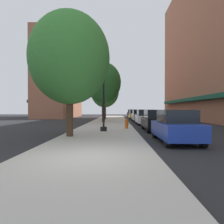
{
  "coord_description": "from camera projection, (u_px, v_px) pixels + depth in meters",
  "views": [
    {
      "loc": [
        1.0,
        -6.87,
        1.69
      ],
      "look_at": [
        0.26,
        23.03,
        1.3
      ],
      "focal_mm": 33.68,
      "sensor_mm": 36.0,
      "label": 1
    }
  ],
  "objects": [
    {
      "name": "fire_hydrant",
      "position": [
        126.0,
        124.0,
        17.13
      ],
      "size": [
        0.33,
        0.26,
        0.79
      ],
      "color": "#E05614",
      "rests_on": "sidewalk_slab"
    },
    {
      "name": "building_far_background",
      "position": [
        60.0,
        79.0,
        44.07
      ],
      "size": [
        6.8,
        18.0,
        16.26
      ],
      "color": "#9E6047",
      "rests_on": "ground"
    },
    {
      "name": "car_red",
      "position": [
        132.0,
        114.0,
        43.57
      ],
      "size": [
        1.8,
        4.3,
        1.66
      ],
      "rotation": [
        0.0,
        0.0,
        0.02
      ],
      "color": "black",
      "rests_on": "ground"
    },
    {
      "name": "ground_plane",
      "position": [
        143.0,
        124.0,
        24.81
      ],
      "size": [
        90.0,
        90.0,
        0.0
      ],
      "primitive_type": "plane",
      "color": "#232326"
    },
    {
      "name": "tree_mid",
      "position": [
        70.0,
        58.0,
        12.17
      ],
      "size": [
        4.66,
        4.66,
        7.22
      ],
      "color": "#422D1E",
      "rests_on": "sidewalk_slab"
    },
    {
      "name": "tree_far",
      "position": [
        105.0,
        91.0,
        34.76
      ],
      "size": [
        4.68,
        4.68,
        7.27
      ],
      "color": "#422D1E",
      "rests_on": "sidewalk_slab"
    },
    {
      "name": "car_silver",
      "position": [
        139.0,
        116.0,
        29.38
      ],
      "size": [
        1.8,
        4.3,
        1.66
      ],
      "rotation": [
        0.0,
        0.0,
        -0.01
      ],
      "color": "black",
      "rests_on": "ground"
    },
    {
      "name": "car_white",
      "position": [
        145.0,
        117.0,
        22.7
      ],
      "size": [
        1.8,
        4.3,
        1.66
      ],
      "rotation": [
        0.0,
        0.0,
        -0.03
      ],
      "color": "black",
      "rests_on": "ground"
    },
    {
      "name": "building_right_brick",
      "position": [
        221.0,
        35.0,
        28.38
      ],
      "size": [
        6.8,
        40.0,
        23.68
      ],
      "color": "#9E6047",
      "rests_on": "ground"
    },
    {
      "name": "car_blue",
      "position": [
        176.0,
        126.0,
        10.77
      ],
      "size": [
        1.8,
        4.3,
        1.66
      ],
      "rotation": [
        0.0,
        0.0,
        -0.02
      ],
      "color": "black",
      "rests_on": "ground"
    },
    {
      "name": "sidewalk_slab",
      "position": [
        109.0,
        122.0,
        25.91
      ],
      "size": [
        4.8,
        50.0,
        0.12
      ],
      "primitive_type": "cube",
      "color": "#B7B2A8",
      "rests_on": "ground"
    },
    {
      "name": "car_yellow",
      "position": [
        134.0,
        114.0,
        36.58
      ],
      "size": [
        1.8,
        4.3,
        1.66
      ],
      "rotation": [
        0.0,
        0.0,
        0.01
      ],
      "color": "black",
      "rests_on": "ground"
    },
    {
      "name": "parking_meter_near",
      "position": [
        128.0,
        117.0,
        20.29
      ],
      "size": [
        0.14,
        0.09,
        1.31
      ],
      "color": "slate",
      "rests_on": "sidewalk_slab"
    },
    {
      "name": "tree_near",
      "position": [
        103.0,
        83.0,
        26.25
      ],
      "size": [
        4.4,
        4.4,
        7.46
      ],
      "color": "#422D1E",
      "rests_on": "sidewalk_slab"
    },
    {
      "name": "lamppost",
      "position": [
        104.0,
        88.0,
        15.13
      ],
      "size": [
        0.48,
        0.48,
        5.9
      ],
      "color": "black",
      "rests_on": "sidewalk_slab"
    },
    {
      "name": "car_black",
      "position": [
        155.0,
        121.0,
        16.43
      ],
      "size": [
        1.8,
        4.3,
        1.66
      ],
      "rotation": [
        0.0,
        0.0,
        0.04
      ],
      "color": "black",
      "rests_on": "ground"
    }
  ]
}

